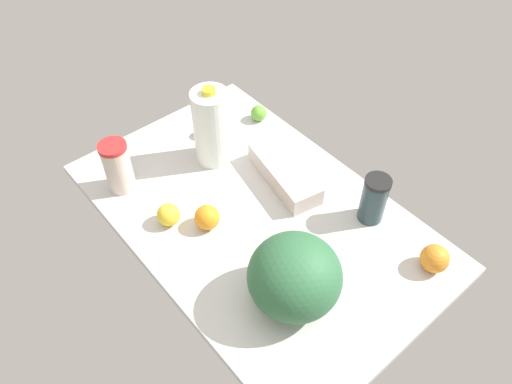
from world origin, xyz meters
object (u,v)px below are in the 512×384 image
lime_beside_bowl (207,129)px  tumbler_cup (118,167)px  egg_carton (284,173)px  orange_by_jug (207,217)px  milk_jug (212,127)px  lime_loose (259,113)px  lemon_near_front (168,215)px  watermelon (295,276)px  shaker_bottle (374,199)px  orange_far_back (435,259)px

lime_beside_bowl → tumbler_cup: bearing=-85.8°
egg_carton → orange_by_jug: orange_by_jug is taller
milk_jug → lime_loose: bearing=102.8°
tumbler_cup → lime_beside_bowl: (-2.75, 37.32, -6.54)cm
tumbler_cup → egg_carton: bearing=52.5°
egg_carton → lime_beside_bowl: 36.44cm
lime_loose → lemon_near_front: bearing=-69.4°
watermelon → tumbler_cup: bearing=-168.1°
shaker_bottle → milk_jug: milk_jug is taller
tumbler_cup → orange_by_jug: bearing=20.2°
lime_loose → watermelon: bearing=-33.6°
egg_carton → orange_far_back: (53.90, 9.37, 0.71)cm
milk_jug → lime_loose: 28.76cm
lime_loose → orange_by_jug: 54.75cm
shaker_bottle → lemon_near_front: (-39.46, -50.00, -4.84)cm
lime_loose → orange_far_back: 84.60cm
lime_loose → orange_far_back: bearing=-3.6°
lime_beside_bowl → shaker_bottle: bearing=13.8°
watermelon → lemon_near_front: size_ratio=3.48×
lime_beside_bowl → orange_far_back: bearing=9.7°
lime_loose → milk_jug: bearing=-77.2°
shaker_bottle → watermelon: watermelon is taller
lime_loose → orange_far_back: size_ratio=0.71×
lime_beside_bowl → lemon_near_front: (25.95, -33.93, 0.78)cm
egg_carton → watermelon: bearing=-28.0°
tumbler_cup → milk_jug: (8.55, 32.10, 4.65)cm
lime_beside_bowl → watermelon: bearing=-17.9°
milk_jug → lime_beside_bowl: size_ratio=5.16×
milk_jug → orange_far_back: size_ratio=3.52×
egg_carton → lime_loose: bearing=165.8°
milk_jug → watermelon: bearing=-16.5°
tumbler_cup → shaker_bottle: bearing=40.4°
egg_carton → lemon_near_front: lemon_near_front is taller
egg_carton → lime_loose: 33.87cm
tumbler_cup → lemon_near_front: 24.14cm
tumbler_cup → lemon_near_front: (23.20, 3.40, -5.76)cm
egg_carton → watermelon: 46.15cm
shaker_bottle → lime_loose: size_ratio=2.81×
tumbler_cup → lemon_near_front: size_ratio=2.56×
egg_carton → tumbler_cup: tumbler_cup is taller
orange_far_back → lemon_near_front: 80.70cm
lemon_near_front → orange_by_jug: bearing=43.5°
orange_by_jug → lemon_near_front: size_ratio=1.08×
lime_loose → orange_by_jug: size_ratio=0.76×
lime_loose → lemon_near_front: 58.32cm
shaker_bottle → milk_jug: (-54.12, -21.30, 5.57)cm
egg_carton → tumbler_cup: 54.89cm
shaker_bottle → lime_loose: bearing=175.6°
egg_carton → orange_far_back: size_ratio=3.66×
lime_loose → lime_beside_bowl: bearing=-104.7°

